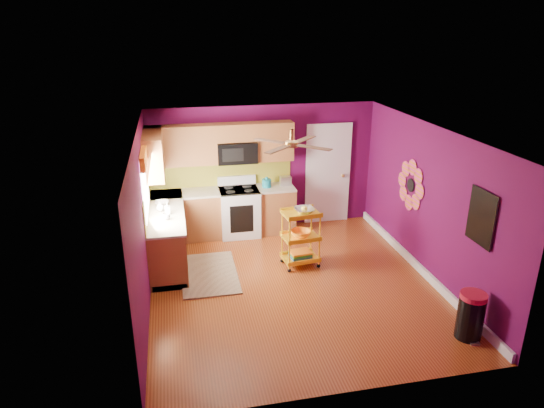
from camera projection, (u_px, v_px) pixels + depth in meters
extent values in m
plane|color=maroon|center=(293.00, 284.00, 7.86)|extent=(5.00, 5.00, 0.00)
cube|color=#51093E|center=(263.00, 168.00, 9.70)|extent=(4.50, 0.04, 2.50)
cube|color=#51093E|center=(352.00, 298.00, 5.13)|extent=(4.50, 0.04, 2.50)
cube|color=#51093E|center=(143.00, 225.00, 6.98)|extent=(0.04, 5.00, 2.50)
cube|color=#51093E|center=(428.00, 202.00, 7.84)|extent=(0.04, 5.00, 2.50)
cube|color=silver|center=(295.00, 132.00, 6.97)|extent=(4.50, 5.00, 0.04)
cube|color=white|center=(419.00, 267.00, 8.26)|extent=(0.05, 4.90, 0.14)
cube|color=brown|center=(167.00, 236.00, 8.56)|extent=(0.60, 2.30, 0.90)
cube|color=brown|center=(224.00, 213.00, 9.55)|extent=(2.80, 0.60, 0.90)
cube|color=beige|center=(165.00, 211.00, 8.39)|extent=(0.63, 2.30, 0.04)
cube|color=beige|center=(223.00, 191.00, 9.38)|extent=(2.80, 0.63, 0.04)
cube|color=black|center=(169.00, 256.00, 8.70)|extent=(0.54, 2.30, 0.10)
cube|color=black|center=(225.00, 232.00, 9.69)|extent=(2.80, 0.54, 0.10)
cube|color=white|center=(239.00, 212.00, 9.58)|extent=(0.76, 0.66, 0.92)
cube|color=black|center=(239.00, 190.00, 9.41)|extent=(0.76, 0.62, 0.03)
cube|color=white|center=(237.00, 180.00, 9.63)|extent=(0.76, 0.06, 0.18)
cube|color=black|center=(242.00, 219.00, 9.28)|extent=(0.45, 0.02, 0.55)
cube|color=brown|center=(181.00, 146.00, 9.05)|extent=(1.32, 0.33, 0.75)
cube|color=brown|center=(274.00, 141.00, 9.39)|extent=(0.72, 0.33, 0.75)
cube|color=brown|center=(236.00, 132.00, 9.17)|extent=(0.76, 0.33, 0.34)
cube|color=brown|center=(154.00, 153.00, 8.51)|extent=(0.33, 1.30, 0.75)
cube|color=black|center=(237.00, 152.00, 9.27)|extent=(0.76, 0.38, 0.40)
cube|color=olive|center=(221.00, 173.00, 9.55)|extent=(2.80, 0.01, 0.51)
cube|color=olive|center=(147.00, 197.00, 8.24)|extent=(0.01, 2.30, 0.51)
cube|color=white|center=(145.00, 183.00, 7.84)|extent=(0.03, 1.20, 1.00)
cube|color=orange|center=(144.00, 154.00, 7.68)|extent=(0.08, 1.35, 0.22)
cube|color=white|center=(328.00, 175.00, 10.02)|extent=(0.85, 0.04, 2.05)
cube|color=white|center=(328.00, 175.00, 10.00)|extent=(0.95, 0.02, 2.15)
sphere|color=#BF8C3F|center=(343.00, 176.00, 10.04)|extent=(0.07, 0.07, 0.07)
cylinder|color=black|center=(411.00, 185.00, 8.36)|extent=(0.01, 0.24, 0.24)
cube|color=#1CB0B6|center=(482.00, 217.00, 6.45)|extent=(0.03, 0.52, 0.72)
cube|color=black|center=(481.00, 218.00, 6.45)|extent=(0.01, 0.56, 0.76)
cylinder|color=#BF8C3F|center=(292.00, 135.00, 7.18)|extent=(0.06, 0.06, 0.16)
cylinder|color=#BF8C3F|center=(292.00, 144.00, 7.23)|extent=(0.20, 0.20, 0.08)
cube|color=#4C2D19|center=(304.00, 139.00, 7.53)|extent=(0.47, 0.47, 0.01)
cube|color=#4C2D19|center=(270.00, 141.00, 7.43)|extent=(0.47, 0.47, 0.01)
cube|color=#4C2D19|center=(278.00, 149.00, 6.94)|extent=(0.47, 0.47, 0.01)
cube|color=#4C2D19|center=(314.00, 147.00, 7.04)|extent=(0.47, 0.47, 0.01)
cube|color=#321E10|center=(209.00, 274.00, 8.17)|extent=(0.93, 1.51, 0.02)
cylinder|color=yellow|center=(290.00, 245.00, 8.06)|extent=(0.03, 0.03, 0.94)
cylinder|color=yellow|center=(319.00, 240.00, 8.22)|extent=(0.03, 0.03, 0.94)
cylinder|color=yellow|center=(282.00, 236.00, 8.40)|extent=(0.03, 0.03, 0.94)
cylinder|color=yellow|center=(311.00, 232.00, 8.55)|extent=(0.03, 0.03, 0.94)
sphere|color=black|center=(289.00, 270.00, 8.23)|extent=(0.07, 0.07, 0.07)
sphere|color=black|center=(319.00, 266.00, 8.39)|extent=(0.07, 0.07, 0.07)
sphere|color=black|center=(282.00, 261.00, 8.57)|extent=(0.07, 0.07, 0.07)
sphere|color=black|center=(310.00, 256.00, 8.72)|extent=(0.07, 0.07, 0.07)
cube|color=yellow|center=(301.00, 214.00, 8.15)|extent=(0.65, 0.51, 0.03)
cube|color=yellow|center=(301.00, 237.00, 8.30)|extent=(0.65, 0.51, 0.03)
cube|color=yellow|center=(300.00, 258.00, 8.44)|extent=(0.65, 0.51, 0.03)
imported|color=beige|center=(304.00, 210.00, 8.15)|extent=(0.37, 0.37, 0.08)
sphere|color=yellow|center=(304.00, 209.00, 8.14)|extent=(0.11, 0.11, 0.11)
imported|color=orange|center=(301.00, 233.00, 8.28)|extent=(0.38, 0.38, 0.11)
cube|color=navy|center=(300.00, 256.00, 8.43)|extent=(0.38, 0.30, 0.04)
cube|color=#267233|center=(300.00, 254.00, 8.41)|extent=(0.38, 0.30, 0.04)
cube|color=orange|center=(300.00, 252.00, 8.40)|extent=(0.38, 0.30, 0.03)
cylinder|color=black|center=(470.00, 318.00, 6.45)|extent=(0.41, 0.41, 0.60)
cylinder|color=red|center=(474.00, 296.00, 6.33)|extent=(0.35, 0.35, 0.07)
cube|color=beige|center=(475.00, 344.00, 6.39)|extent=(0.13, 0.08, 0.03)
cylinder|color=#12798D|center=(267.00, 183.00, 9.52)|extent=(0.18, 0.18, 0.16)
sphere|color=#12798D|center=(267.00, 178.00, 9.48)|extent=(0.06, 0.06, 0.06)
cube|color=beige|center=(285.00, 181.00, 9.62)|extent=(0.22, 0.15, 0.18)
imported|color=#EA3F72|center=(167.00, 208.00, 8.18)|extent=(0.09, 0.09, 0.20)
imported|color=white|center=(160.00, 206.00, 8.31)|extent=(0.13, 0.13, 0.17)
imported|color=white|center=(162.00, 203.00, 8.62)|extent=(0.25, 0.25, 0.06)
imported|color=white|center=(166.00, 217.00, 7.96)|extent=(0.13, 0.13, 0.10)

